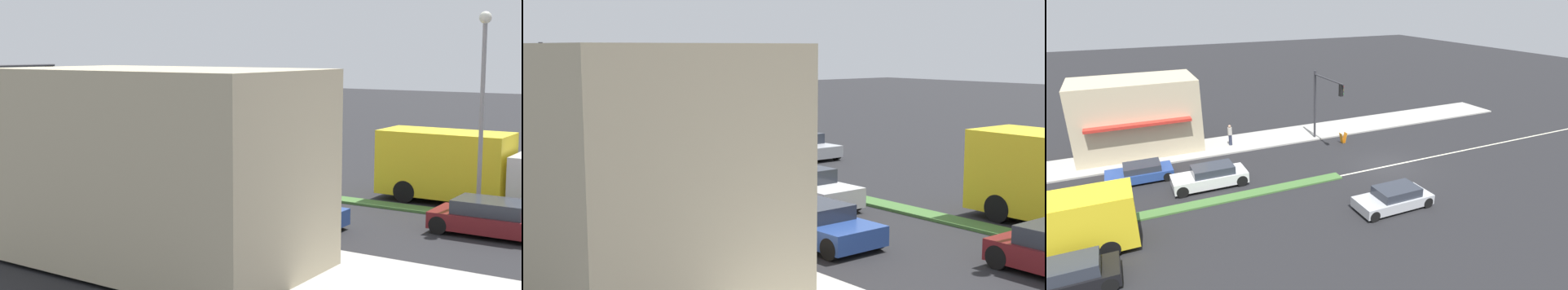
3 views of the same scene
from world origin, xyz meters
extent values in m
plane|color=#232326|center=(0.00, 18.00, 0.00)|extent=(160.00, 160.00, 0.00)
cube|color=#B2AFA8|center=(9.00, 18.50, 0.06)|extent=(4.00, 73.00, 0.12)
cube|color=beige|center=(0.00, 0.00, 0.00)|extent=(0.16, 60.00, 0.01)
cube|color=#C6B793|center=(10.80, 15.53, 2.86)|extent=(5.14, 8.79, 5.47)
cube|color=red|center=(7.88, 15.53, 2.92)|extent=(0.70, 7.03, 0.20)
cylinder|color=#333338|center=(7.55, 2.09, 2.92)|extent=(0.18, 0.18, 5.60)
cylinder|color=#333338|center=(5.30, 2.09, 5.42)|extent=(4.50, 0.12, 0.12)
cube|color=black|center=(3.35, 2.09, 4.97)|extent=(0.28, 0.24, 0.84)
sphere|color=red|center=(3.35, 1.96, 5.24)|extent=(0.18, 0.18, 0.18)
sphere|color=gold|center=(3.35, 1.96, 4.97)|extent=(0.18, 0.18, 0.18)
sphere|color=green|center=(3.35, 1.96, 4.70)|extent=(0.18, 0.18, 0.18)
cylinder|color=#282D42|center=(8.67, 9.02, 0.55)|extent=(0.26, 0.26, 0.86)
cylinder|color=#B7B2A8|center=(8.67, 9.02, 1.28)|extent=(0.34, 0.34, 0.58)
sphere|color=tan|center=(8.67, 9.02, 1.68)|extent=(0.22, 0.22, 0.22)
cube|color=orange|center=(5.55, 0.33, 0.43)|extent=(0.45, 0.21, 0.84)
cube|color=orange|center=(5.55, 0.65, 0.43)|extent=(0.45, 0.21, 0.84)
cube|color=yellow|center=(-2.20, 19.17, 1.57)|extent=(2.40, 5.10, 2.60)
cylinder|color=black|center=(-3.28, 17.92, 0.45)|extent=(0.28, 0.90, 0.90)
cylinder|color=black|center=(-1.12, 17.92, 0.45)|extent=(0.28, 0.90, 0.90)
cylinder|color=black|center=(1.35, 20.86, 0.31)|extent=(0.22, 0.62, 0.62)
cylinder|color=black|center=(3.05, 20.86, 0.31)|extent=(0.22, 0.62, 0.62)
cube|color=#284793|center=(5.00, 16.06, 0.44)|extent=(1.89, 4.09, 0.56)
cube|color=#2D333D|center=(5.00, 15.86, 0.93)|extent=(1.61, 2.25, 0.41)
cylinder|color=black|center=(4.15, 17.71, 0.30)|extent=(0.22, 0.60, 0.60)
cylinder|color=black|center=(5.85, 17.71, 0.30)|extent=(0.22, 0.60, 0.60)
cylinder|color=black|center=(4.15, 14.41, 0.30)|extent=(0.22, 0.60, 0.60)
cylinder|color=black|center=(5.85, 14.41, 0.30)|extent=(0.22, 0.60, 0.60)
cube|color=#B7BABF|center=(-5.00, 3.35, 0.45)|extent=(1.89, 4.42, 0.56)
cube|color=#2D333D|center=(-5.00, 3.12, 0.98)|extent=(1.61, 2.43, 0.50)
cylinder|color=black|center=(-5.84, 5.15, 0.31)|extent=(0.22, 0.63, 0.63)
cylinder|color=black|center=(-4.16, 5.15, 0.31)|extent=(0.22, 0.63, 0.63)
cylinder|color=black|center=(-5.84, 1.54, 0.31)|extent=(0.22, 0.63, 0.63)
cylinder|color=black|center=(-4.16, 1.54, 0.31)|extent=(0.22, 0.63, 0.63)
cube|color=silver|center=(2.20, 12.11, 0.53)|extent=(1.86, 4.59, 0.67)
cube|color=#2D333D|center=(2.20, 11.88, 1.11)|extent=(1.58, 2.52, 0.49)
cylinder|color=black|center=(1.37, 13.94, 0.36)|extent=(0.22, 0.72, 0.72)
cylinder|color=black|center=(3.03, 13.94, 0.36)|extent=(0.22, 0.72, 0.72)
cylinder|color=black|center=(1.37, 10.28, 0.36)|extent=(0.22, 0.72, 0.72)
cylinder|color=black|center=(3.03, 10.28, 0.36)|extent=(0.22, 0.72, 0.72)
cube|color=black|center=(-5.00, 19.54, 0.48)|extent=(1.79, 3.98, 0.60)
cube|color=#2D333D|center=(-5.00, 19.34, 1.05)|extent=(1.52, 2.19, 0.55)
cylinder|color=black|center=(-5.80, 17.98, 0.33)|extent=(0.22, 0.67, 0.67)
cylinder|color=black|center=(-4.20, 17.98, 0.33)|extent=(0.22, 0.67, 0.67)
camera|label=1|loc=(25.98, 29.11, 6.08)|focal=50.00mm
camera|label=2|loc=(18.17, 31.34, 5.52)|focal=50.00mm
camera|label=3|loc=(-21.45, 16.51, 11.45)|focal=28.00mm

